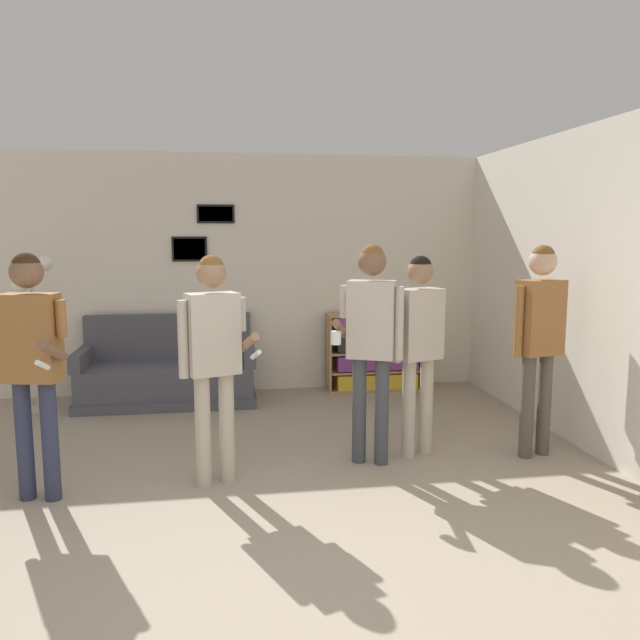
{
  "coord_description": "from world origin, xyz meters",
  "views": [
    {
      "loc": [
        -0.23,
        -2.68,
        1.82
      ],
      "look_at": [
        0.52,
        2.23,
        1.12
      ],
      "focal_mm": 35.0,
      "sensor_mm": 36.0,
      "label": 1
    }
  ],
  "objects_px": {
    "bookshelf": "(376,352)",
    "person_watcher_holding_cup": "(371,330)",
    "person_player_foreground_left": "(31,350)",
    "person_spectator_near_bookshelf": "(419,335)",
    "couch": "(168,375)",
    "person_spectator_far_right": "(540,328)",
    "person_player_foreground_center": "(213,346)",
    "floor_lamp": "(32,296)"
  },
  "relations": [
    {
      "from": "floor_lamp",
      "to": "person_player_foreground_left",
      "type": "height_order",
      "value": "person_player_foreground_left"
    },
    {
      "from": "person_player_foreground_center",
      "to": "floor_lamp",
      "type": "bearing_deg",
      "value": 129.86
    },
    {
      "from": "bookshelf",
      "to": "person_player_foreground_left",
      "type": "height_order",
      "value": "person_player_foreground_left"
    },
    {
      "from": "person_player_foreground_center",
      "to": "person_spectator_near_bookshelf",
      "type": "xyz_separation_m",
      "value": [
        1.63,
        0.36,
        -0.02
      ]
    },
    {
      "from": "bookshelf",
      "to": "person_watcher_holding_cup",
      "type": "bearing_deg",
      "value": -104.95
    },
    {
      "from": "bookshelf",
      "to": "person_spectator_near_bookshelf",
      "type": "distance_m",
      "value": 2.26
    },
    {
      "from": "person_spectator_far_right",
      "to": "couch",
      "type": "bearing_deg",
      "value": 145.3
    },
    {
      "from": "floor_lamp",
      "to": "person_player_foreground_center",
      "type": "xyz_separation_m",
      "value": [
        1.83,
        -2.19,
        -0.16
      ]
    },
    {
      "from": "couch",
      "to": "person_player_foreground_left",
      "type": "distance_m",
      "value": 2.63
    },
    {
      "from": "person_watcher_holding_cup",
      "to": "person_spectator_far_right",
      "type": "distance_m",
      "value": 1.37
    },
    {
      "from": "person_player_foreground_left",
      "to": "person_watcher_holding_cup",
      "type": "bearing_deg",
      "value": 7.69
    },
    {
      "from": "person_spectator_near_bookshelf",
      "to": "person_spectator_far_right",
      "type": "height_order",
      "value": "person_spectator_far_right"
    },
    {
      "from": "person_player_foreground_center",
      "to": "person_spectator_far_right",
      "type": "height_order",
      "value": "person_spectator_far_right"
    },
    {
      "from": "floor_lamp",
      "to": "couch",
      "type": "bearing_deg",
      "value": 6.9
    },
    {
      "from": "couch",
      "to": "floor_lamp",
      "type": "xyz_separation_m",
      "value": [
        -1.29,
        -0.16,
        0.89
      ]
    },
    {
      "from": "person_player_foreground_left",
      "to": "person_spectator_far_right",
      "type": "relative_size",
      "value": 0.98
    },
    {
      "from": "floor_lamp",
      "to": "person_player_foreground_center",
      "type": "bearing_deg",
      "value": -50.14
    },
    {
      "from": "person_player_foreground_left",
      "to": "person_spectator_far_right",
      "type": "xyz_separation_m",
      "value": [
        3.77,
        0.28,
        0.02
      ]
    },
    {
      "from": "person_spectator_far_right",
      "to": "bookshelf",
      "type": "bearing_deg",
      "value": 107.88
    },
    {
      "from": "person_player_foreground_center",
      "to": "person_player_foreground_left",
      "type": "bearing_deg",
      "value": -175.67
    },
    {
      "from": "bookshelf",
      "to": "person_player_foreground_left",
      "type": "bearing_deg",
      "value": -138.87
    },
    {
      "from": "bookshelf",
      "to": "person_player_foreground_left",
      "type": "xyz_separation_m",
      "value": [
        -3.01,
        -2.63,
        0.6
      ]
    },
    {
      "from": "person_spectator_far_right",
      "to": "person_watcher_holding_cup",
      "type": "bearing_deg",
      "value": 178.27
    },
    {
      "from": "person_spectator_near_bookshelf",
      "to": "person_watcher_holding_cup",
      "type": "bearing_deg",
      "value": -164.05
    },
    {
      "from": "person_player_foreground_center",
      "to": "person_watcher_holding_cup",
      "type": "height_order",
      "value": "person_watcher_holding_cup"
    },
    {
      "from": "person_player_foreground_left",
      "to": "person_spectator_near_bookshelf",
      "type": "distance_m",
      "value": 2.86
    },
    {
      "from": "person_watcher_holding_cup",
      "to": "couch",
      "type": "bearing_deg",
      "value": 129.45
    },
    {
      "from": "person_spectator_near_bookshelf",
      "to": "person_spectator_far_right",
      "type": "bearing_deg",
      "value": -9.75
    },
    {
      "from": "couch",
      "to": "bookshelf",
      "type": "distance_m",
      "value": 2.37
    },
    {
      "from": "bookshelf",
      "to": "person_watcher_holding_cup",
      "type": "height_order",
      "value": "person_watcher_holding_cup"
    },
    {
      "from": "bookshelf",
      "to": "person_spectator_far_right",
      "type": "distance_m",
      "value": 2.55
    },
    {
      "from": "person_watcher_holding_cup",
      "to": "bookshelf",
      "type": "bearing_deg",
      "value": 75.05
    },
    {
      "from": "bookshelf",
      "to": "person_player_foreground_center",
      "type": "xyz_separation_m",
      "value": [
        -1.82,
        -2.54,
        0.58
      ]
    },
    {
      "from": "person_spectator_near_bookshelf",
      "to": "bookshelf",
      "type": "bearing_deg",
      "value": 85.01
    },
    {
      "from": "couch",
      "to": "person_player_foreground_center",
      "type": "bearing_deg",
      "value": -77.16
    },
    {
      "from": "floor_lamp",
      "to": "person_watcher_holding_cup",
      "type": "relative_size",
      "value": 0.92
    },
    {
      "from": "couch",
      "to": "person_spectator_far_right",
      "type": "distance_m",
      "value": 3.86
    },
    {
      "from": "bookshelf",
      "to": "person_player_foreground_center",
      "type": "relative_size",
      "value": 0.69
    },
    {
      "from": "person_watcher_holding_cup",
      "to": "floor_lamp",
      "type": "bearing_deg",
      "value": 147.17
    },
    {
      "from": "person_player_foreground_center",
      "to": "person_watcher_holding_cup",
      "type": "bearing_deg",
      "value": 10.97
    },
    {
      "from": "floor_lamp",
      "to": "person_spectator_far_right",
      "type": "bearing_deg",
      "value": -24.4
    },
    {
      "from": "couch",
      "to": "person_watcher_holding_cup",
      "type": "distance_m",
      "value": 2.85
    }
  ]
}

